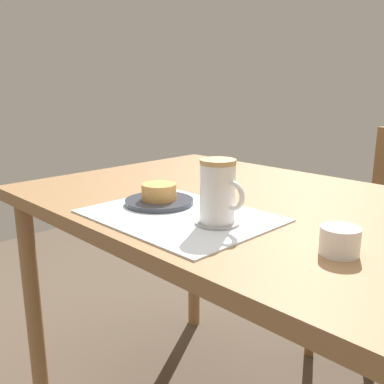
{
  "coord_description": "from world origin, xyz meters",
  "views": [
    {
      "loc": [
        0.64,
        -0.85,
        1.04
      ],
      "look_at": [
        -0.04,
        -0.19,
        0.8
      ],
      "focal_mm": 40.0,
      "sensor_mm": 36.0,
      "label": 1
    }
  ],
  "objects_px": {
    "dining_table": "(252,230)",
    "pastry": "(159,192)",
    "coffee_mug": "(218,191)",
    "sugar_bowl": "(340,241)",
    "pastry_plate": "(159,202)"
  },
  "relations": [
    {
      "from": "pastry",
      "to": "sugar_bowl",
      "type": "xyz_separation_m",
      "value": [
        0.46,
        0.03,
        -0.01
      ]
    },
    {
      "from": "dining_table",
      "to": "pastry",
      "type": "xyz_separation_m",
      "value": [
        -0.14,
        -0.2,
        0.11
      ]
    },
    {
      "from": "pastry_plate",
      "to": "dining_table",
      "type": "bearing_deg",
      "value": 55.81
    },
    {
      "from": "dining_table",
      "to": "pastry_plate",
      "type": "xyz_separation_m",
      "value": [
        -0.14,
        -0.2,
        0.09
      ]
    },
    {
      "from": "pastry",
      "to": "coffee_mug",
      "type": "distance_m",
      "value": 0.21
    },
    {
      "from": "pastry_plate",
      "to": "sugar_bowl",
      "type": "distance_m",
      "value": 0.46
    },
    {
      "from": "pastry",
      "to": "coffee_mug",
      "type": "bearing_deg",
      "value": -3.05
    },
    {
      "from": "dining_table",
      "to": "pastry_plate",
      "type": "bearing_deg",
      "value": -124.19
    },
    {
      "from": "dining_table",
      "to": "pastry_plate",
      "type": "relative_size",
      "value": 7.48
    },
    {
      "from": "pastry_plate",
      "to": "coffee_mug",
      "type": "height_order",
      "value": "coffee_mug"
    },
    {
      "from": "sugar_bowl",
      "to": "pastry",
      "type": "bearing_deg",
      "value": -176.85
    },
    {
      "from": "dining_table",
      "to": "sugar_bowl",
      "type": "distance_m",
      "value": 0.38
    },
    {
      "from": "coffee_mug",
      "to": "pastry",
      "type": "bearing_deg",
      "value": 176.95
    },
    {
      "from": "pastry",
      "to": "coffee_mug",
      "type": "xyz_separation_m",
      "value": [
        0.2,
        -0.01,
        0.04
      ]
    },
    {
      "from": "pastry_plate",
      "to": "coffee_mug",
      "type": "bearing_deg",
      "value": -3.05
    }
  ]
}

